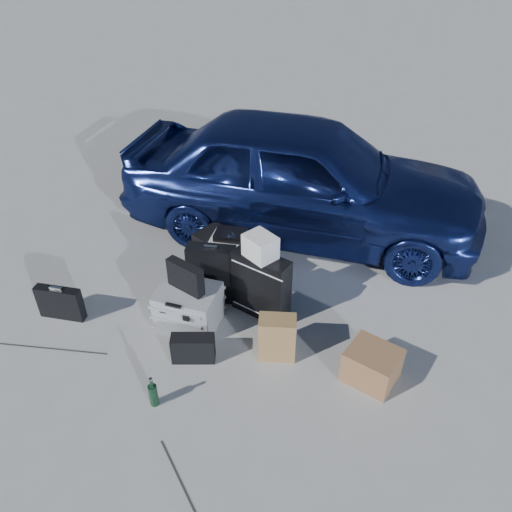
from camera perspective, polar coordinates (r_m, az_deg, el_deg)
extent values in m
plane|color=#9E9F9A|center=(4.38, -7.95, -11.75)|extent=(60.00, 60.00, 0.00)
imported|color=navy|center=(5.64, 5.32, 9.00)|extent=(4.18, 2.20, 1.35)
cube|color=gray|center=(4.58, -7.67, -5.78)|extent=(0.58, 0.50, 0.38)
cube|color=black|center=(4.39, -8.07, -2.39)|extent=(0.38, 0.16, 0.27)
cube|color=black|center=(4.96, -21.47, -5.00)|extent=(0.44, 0.19, 0.33)
cube|color=black|center=(4.77, -5.03, -1.97)|extent=(0.48, 0.29, 0.59)
cube|color=black|center=(4.57, 0.60, -3.39)|extent=(0.56, 0.28, 0.65)
cube|color=silver|center=(4.31, 0.51, 1.09)|extent=(0.33, 0.30, 0.21)
cube|color=black|center=(5.11, -2.79, -0.27)|extent=(0.87, 0.56, 0.40)
cube|color=silver|center=(4.96, -2.88, 1.82)|extent=(0.44, 0.36, 0.07)
cube|color=black|center=(4.93, -2.92, 2.45)|extent=(0.35, 0.29, 0.07)
cube|color=olive|center=(4.24, 2.42, -9.29)|extent=(0.36, 0.29, 0.41)
cube|color=brown|center=(4.21, 13.11, -12.05)|extent=(0.45, 0.41, 0.30)
cube|color=black|center=(4.29, -7.20, -10.42)|extent=(0.39, 0.28, 0.25)
cylinder|color=black|center=(4.02, -11.70, -14.97)|extent=(0.08, 0.08, 0.28)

